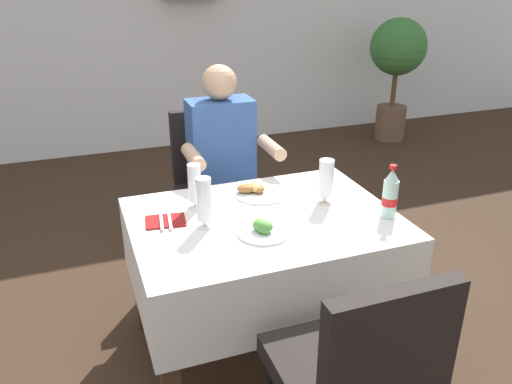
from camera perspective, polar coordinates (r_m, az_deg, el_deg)
ground_plane at (r=2.55m, az=0.24°, el=-19.39°), size 11.00×11.00×0.00m
main_dining_table at (r=2.37m, az=0.84°, el=-6.38°), size 1.16×0.86×0.72m
chair_far_diner_seat at (r=3.07m, az=-4.63°, el=0.87°), size 0.44×0.50×0.97m
chair_near_camera_side at (r=1.78m, az=10.86°, el=-18.94°), size 0.44×0.50×0.97m
seated_diner_far at (r=2.92m, az=-3.50°, el=3.01°), size 0.50×0.46×1.26m
plate_near_camera at (r=2.15m, az=0.79°, el=-4.14°), size 0.22×0.22×0.06m
plate_far_diner at (r=2.50m, az=0.12°, el=0.11°), size 0.25×0.25×0.05m
beer_glass_left at (r=2.17m, az=-5.73°, el=-1.16°), size 0.07×0.07×0.22m
beer_glass_middle at (r=2.40m, az=7.70°, el=1.28°), size 0.07×0.07×0.21m
beer_glass_right at (r=2.35m, az=-6.77°, el=0.64°), size 0.07×0.07×0.21m
cola_bottle_primary at (r=2.32m, az=14.56°, el=-0.29°), size 0.07×0.07×0.24m
napkin_cutlery_set at (r=2.28m, az=-9.93°, el=-3.15°), size 0.19×0.19×0.01m
potted_plant_corner at (r=5.66m, az=15.27°, el=13.91°), size 0.57×0.57×1.26m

